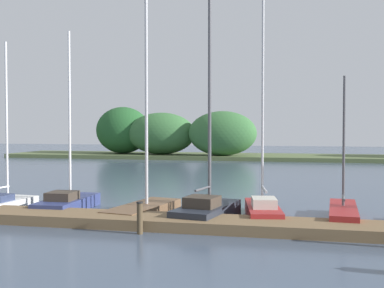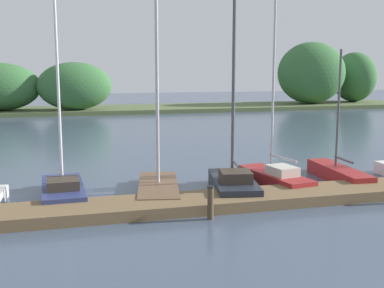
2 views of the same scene
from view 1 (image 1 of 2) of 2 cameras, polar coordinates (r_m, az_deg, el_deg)
The scene contains 9 objects.
dock_pier at distance 15.39m, azimuth 8.55°, elevation -9.66°, with size 22.22×1.80×0.35m.
far_shore at distance 49.92m, azimuth 16.38°, elevation 1.25°, with size 60.56×8.40×7.26m.
sailboat_0 at distance 20.61m, azimuth -21.35°, elevation -6.36°, with size 1.47×3.16×6.68m.
sailboat_1 at distance 19.68m, azimuth -14.50°, elevation -6.61°, with size 1.46×3.88×7.08m.
sailboat_2 at distance 18.30m, azimuth -5.58°, elevation -7.17°, with size 2.04×4.33×8.07m.
sailboat_3 at distance 17.00m, azimuth 1.90°, elevation -7.55°, with size 2.02×3.89×8.29m.
sailboat_4 at distance 17.44m, azimuth 8.41°, elevation -7.52°, with size 1.66×3.97×8.44m.
sailboat_5 at distance 17.63m, azimuth 17.57°, elevation -7.77°, with size 1.16×4.14×5.07m.
mooring_piling_1 at distance 14.93m, azimuth -6.24°, elevation -8.73°, with size 0.21×0.21×0.99m.
Camera 1 is at (1.09, -6.15, 3.27)m, focal length 44.76 mm.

